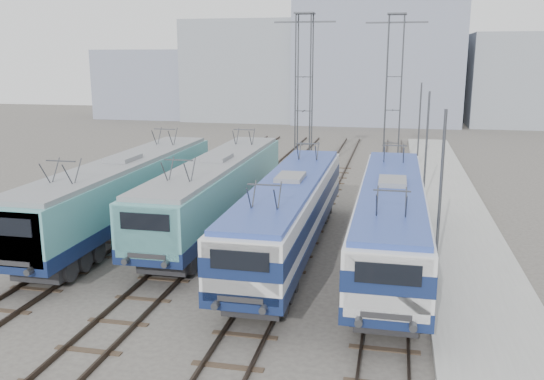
{
  "coord_description": "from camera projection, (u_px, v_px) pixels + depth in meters",
  "views": [
    {
      "loc": [
        6.75,
        -20.71,
        8.89
      ],
      "look_at": [
        0.8,
        7.0,
        2.35
      ],
      "focal_mm": 38.0,
      "sensor_mm": 36.0,
      "label": 1
    }
  ],
  "objects": [
    {
      "name": "catenary_tower_west",
      "position": [
        304.0,
        89.0,
        42.58
      ],
      "size": [
        4.5,
        1.2,
        12.0
      ],
      "color": "#3F4247",
      "rests_on": "ground"
    },
    {
      "name": "building_west",
      "position": [
        252.0,
        71.0,
        83.47
      ],
      "size": [
        18.0,
        12.0,
        14.0
      ],
      "primitive_type": "cube",
      "color": "#8B939D",
      "rests_on": "ground"
    },
    {
      "name": "ground",
      "position": [
        216.0,
        284.0,
        23.11
      ],
      "size": [
        160.0,
        160.0,
        0.0
      ],
      "primitive_type": "plane",
      "color": "#514C47"
    },
    {
      "name": "locomotive_far_left",
      "position": [
        123.0,
        189.0,
        29.44
      ],
      "size": [
        2.93,
        18.54,
        3.49
      ],
      "color": "#12204A",
      "rests_on": "ground"
    },
    {
      "name": "building_far_west",
      "position": [
        150.0,
        84.0,
        87.19
      ],
      "size": [
        14.0,
        10.0,
        10.0
      ],
      "primitive_type": "cube",
      "color": "gray",
      "rests_on": "ground"
    },
    {
      "name": "locomotive_center_right",
      "position": [
        289.0,
        209.0,
        25.98
      ],
      "size": [
        2.75,
        17.38,
        3.27
      ],
      "color": "#12204A",
      "rests_on": "ground"
    },
    {
      "name": "mast_rear",
      "position": [
        419.0,
        128.0,
        45.33
      ],
      "size": [
        0.12,
        0.12,
        7.0
      ],
      "primitive_type": "cylinder",
      "color": "#3F4247",
      "rests_on": "ground"
    },
    {
      "name": "building_east",
      "position": [
        531.0,
        80.0,
        75.92
      ],
      "size": [
        16.0,
        12.0,
        12.0
      ],
      "primitive_type": "cube",
      "color": "#8B939D",
      "rests_on": "ground"
    },
    {
      "name": "mast_mid",
      "position": [
        426.0,
        151.0,
        33.9
      ],
      "size": [
        0.12,
        0.12,
        7.0
      ],
      "primitive_type": "cylinder",
      "color": "#3F4247",
      "rests_on": "ground"
    },
    {
      "name": "platform",
      "position": [
        461.0,
        238.0,
        28.61
      ],
      "size": [
        4.0,
        70.0,
        0.3
      ],
      "primitive_type": "cube",
      "color": "#9E9E99",
      "rests_on": "ground"
    },
    {
      "name": "locomotive_far_right",
      "position": [
        391.0,
        215.0,
        24.89
      ],
      "size": [
        2.78,
        17.59,
        3.31
      ],
      "color": "#12204A",
      "rests_on": "ground"
    },
    {
      "name": "locomotive_center_left",
      "position": [
        217.0,
        187.0,
        30.09
      ],
      "size": [
        2.87,
        18.14,
        3.41
      ],
      "color": "#12204A",
      "rests_on": "ground"
    },
    {
      "name": "building_center",
      "position": [
        378.0,
        57.0,
        79.33
      ],
      "size": [
        22.0,
        14.0,
        18.0
      ],
      "primitive_type": "cube",
      "color": "gray",
      "rests_on": "ground"
    },
    {
      "name": "mast_front",
      "position": [
        440.0,
        199.0,
        22.47
      ],
      "size": [
        0.12,
        0.12,
        7.0
      ],
      "primitive_type": "cylinder",
      "color": "#3F4247",
      "rests_on": "ground"
    },
    {
      "name": "catenary_tower_east",
      "position": [
        394.0,
        88.0,
        43.15
      ],
      "size": [
        4.5,
        1.2,
        12.0
      ],
      "color": "#3F4247",
      "rests_on": "ground"
    }
  ]
}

